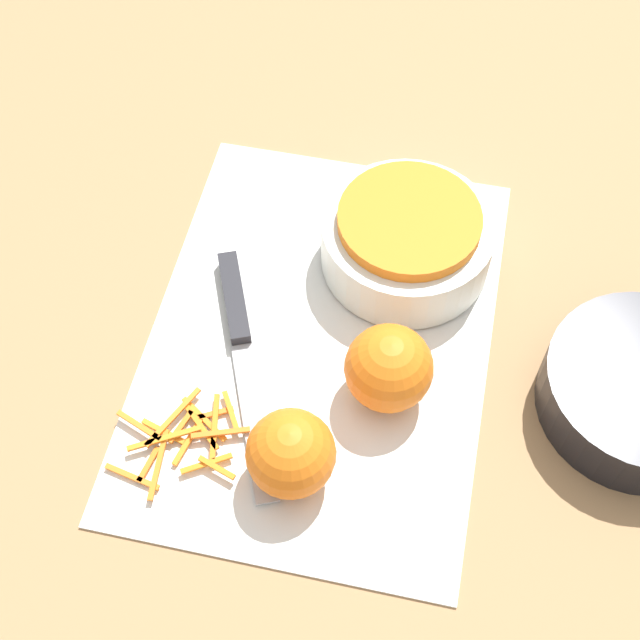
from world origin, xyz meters
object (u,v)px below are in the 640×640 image
at_px(bowl_speckled, 407,239).
at_px(orange_right, 389,368).
at_px(orange_left, 291,454).
at_px(knife, 239,326).

height_order(bowl_speckled, orange_right, orange_right).
distance_m(bowl_speckled, orange_left, 0.27).
xyz_separation_m(orange_left, orange_right, (-0.10, 0.07, 0.00)).
xyz_separation_m(knife, orange_left, (0.14, 0.09, 0.03)).
bearing_deg(orange_left, bowl_speckled, 166.53).
bearing_deg(orange_right, bowl_speckled, -177.33).
xyz_separation_m(bowl_speckled, orange_right, (0.16, 0.01, 0.01)).
bearing_deg(orange_right, knife, -103.27).
xyz_separation_m(knife, orange_right, (0.04, 0.16, 0.04)).
bearing_deg(knife, orange_right, 53.99).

